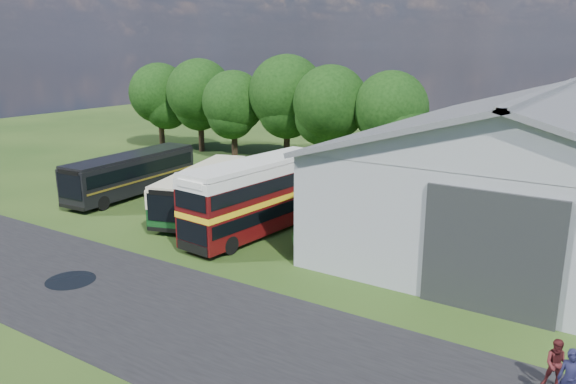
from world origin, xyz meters
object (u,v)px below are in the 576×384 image
Objects in this scene: storage_shed at (548,160)px; bus_maroon_double at (257,198)px; bus_dark_single at (132,174)px; visitor_a at (570,381)px; visitor_b at (557,365)px; bus_green_single at (202,190)px.

storage_shed is 2.49× the size of bus_maroon_double.
visitor_a is at bearing -21.96° from bus_dark_single.
visitor_a is (16.93, -7.95, -1.13)m from bus_maroon_double.
visitor_b is (16.47, -6.95, -1.29)m from bus_maroon_double.
visitor_a is 1.19× the size of visitor_b.
visitor_a is (29.28, -9.95, -0.60)m from bus_dark_single.
storage_shed reaches higher than bus_dark_single.
storage_shed reaches higher than visitor_a.
bus_maroon_double is 6.13× the size of visitor_b.
bus_dark_single reaches higher than bus_green_single.
bus_dark_single is at bearing 165.52° from visitor_a.
bus_green_single is at bearing -7.27° from bus_dark_single.
bus_dark_single is (-6.99, 0.50, 0.08)m from bus_green_single.
bus_dark_single is 5.58× the size of visitor_a.
visitor_a reaches higher than visitor_b.
visitor_a is (22.29, -9.45, -0.51)m from bus_green_single.
bus_dark_single is 30.18m from visitor_b.
bus_dark_single is at bearing 176.00° from bus_maroon_double.
bus_maroon_double is 5.16× the size of visitor_a.
storage_shed is 16.64m from visitor_b.
bus_green_single is at bearing 169.55° from bus_maroon_double.
bus_maroon_double is (5.36, -1.50, 0.62)m from bus_green_single.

